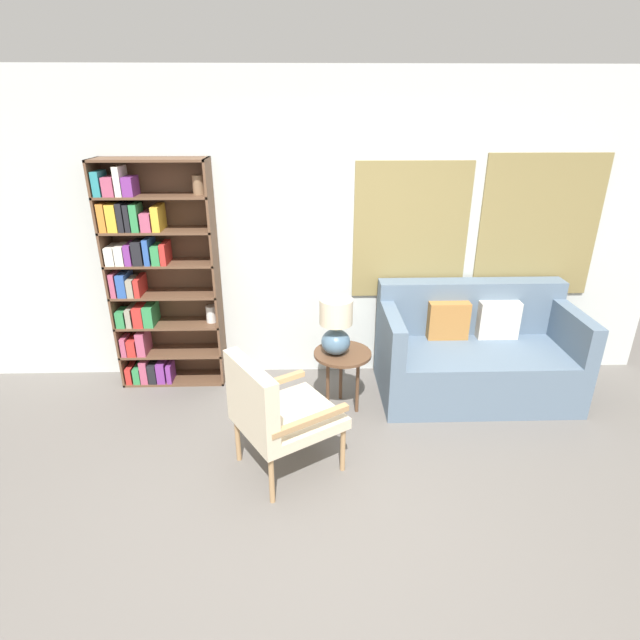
{
  "coord_description": "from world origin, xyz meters",
  "views": [
    {
      "loc": [
        -0.02,
        -2.33,
        2.4
      ],
      "look_at": [
        0.08,
        1.14,
        0.9
      ],
      "focal_mm": 28.0,
      "sensor_mm": 36.0,
      "label": 1
    }
  ],
  "objects_px": {
    "armchair": "(273,409)",
    "bookshelf": "(151,277)",
    "couch": "(474,355)",
    "table_lamp": "(336,325)",
    "side_table": "(342,359)"
  },
  "relations": [
    {
      "from": "bookshelf",
      "to": "couch",
      "type": "bearing_deg",
      "value": -5.49
    },
    {
      "from": "bookshelf",
      "to": "side_table",
      "type": "height_order",
      "value": "bookshelf"
    },
    {
      "from": "bookshelf",
      "to": "armchair",
      "type": "distance_m",
      "value": 1.81
    },
    {
      "from": "couch",
      "to": "side_table",
      "type": "height_order",
      "value": "couch"
    },
    {
      "from": "couch",
      "to": "bookshelf",
      "type": "bearing_deg",
      "value": 174.51
    },
    {
      "from": "armchair",
      "to": "table_lamp",
      "type": "relative_size",
      "value": 1.89
    },
    {
      "from": "couch",
      "to": "table_lamp",
      "type": "distance_m",
      "value": 1.35
    },
    {
      "from": "table_lamp",
      "to": "armchair",
      "type": "bearing_deg",
      "value": -120.59
    },
    {
      "from": "bookshelf",
      "to": "armchair",
      "type": "relative_size",
      "value": 2.25
    },
    {
      "from": "bookshelf",
      "to": "side_table",
      "type": "xyz_separation_m",
      "value": [
        1.65,
        -0.52,
        -0.56
      ]
    },
    {
      "from": "armchair",
      "to": "couch",
      "type": "relative_size",
      "value": 0.54
    },
    {
      "from": "armchair",
      "to": "bookshelf",
      "type": "bearing_deg",
      "value": 130.14
    },
    {
      "from": "side_table",
      "to": "bookshelf",
      "type": "bearing_deg",
      "value": 162.38
    },
    {
      "from": "bookshelf",
      "to": "side_table",
      "type": "bearing_deg",
      "value": -17.62
    },
    {
      "from": "bookshelf",
      "to": "couch",
      "type": "height_order",
      "value": "bookshelf"
    }
  ]
}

